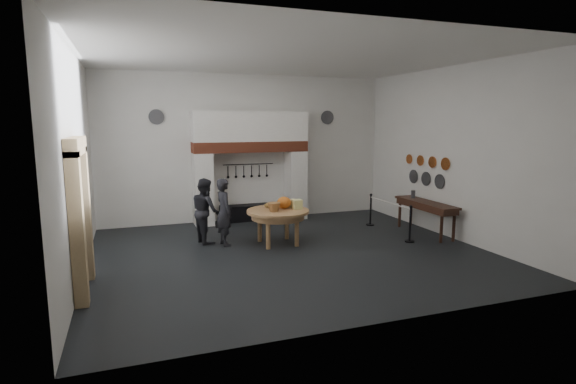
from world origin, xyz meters
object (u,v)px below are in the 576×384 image
object	(u,v)px
visitor_near	(224,212)
visitor_far	(205,211)
work_table	(278,211)
side_table	(426,203)
barrier_post_near	(410,225)
iron_range	(251,213)
barrier_post_far	(371,210)

from	to	relation	value
visitor_near	visitor_far	xyz separation A→B (m)	(-0.40, 0.40, -0.02)
work_table	side_table	distance (m)	4.17
side_table	barrier_post_near	size ratio (longest dim) A/B	2.44
iron_range	work_table	world-z (taller)	work_table
work_table	barrier_post_far	size ratio (longest dim) A/B	1.74
side_table	visitor_near	bearing A→B (deg)	172.40
barrier_post_near	iron_range	bearing A→B (deg)	129.80
work_table	barrier_post_far	xyz separation A→B (m)	(3.26, 1.03, -0.39)
visitor_far	barrier_post_near	xyz separation A→B (m)	(4.95, -1.72, -0.38)
iron_range	barrier_post_far	world-z (taller)	barrier_post_far
visitor_far	barrier_post_near	size ratio (longest dim) A/B	1.84
barrier_post_near	visitor_far	bearing A→B (deg)	160.80
barrier_post_far	visitor_near	bearing A→B (deg)	-171.52
visitor_far	iron_range	bearing A→B (deg)	-51.15
iron_range	barrier_post_far	xyz separation A→B (m)	(3.20, -1.84, 0.20)
side_table	iron_range	bearing A→B (deg)	141.62
work_table	barrier_post_far	bearing A→B (deg)	17.59
iron_range	visitor_near	xyz separation A→B (m)	(-1.34, -2.52, 0.59)
visitor_far	side_table	bearing A→B (deg)	-112.64
visitor_far	barrier_post_near	distance (m)	5.25
work_table	visitor_near	size ratio (longest dim) A/B	0.93
iron_range	barrier_post_near	size ratio (longest dim) A/B	2.11
side_table	barrier_post_far	xyz separation A→B (m)	(-0.90, 1.40, -0.42)
visitor_near	barrier_post_far	bearing A→B (deg)	-90.82
side_table	barrier_post_far	bearing A→B (deg)	122.61
visitor_far	side_table	world-z (taller)	visitor_far
work_table	visitor_near	distance (m)	1.34
barrier_post_near	work_table	bearing A→B (deg)	163.44
barrier_post_far	iron_range	bearing A→B (deg)	150.07
work_table	barrier_post_near	bearing A→B (deg)	-16.56
visitor_near	visitor_far	size ratio (longest dim) A/B	1.02
iron_range	barrier_post_far	size ratio (longest dim) A/B	2.11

